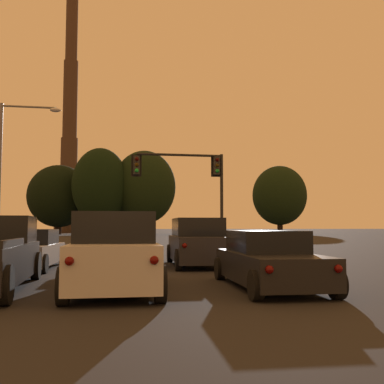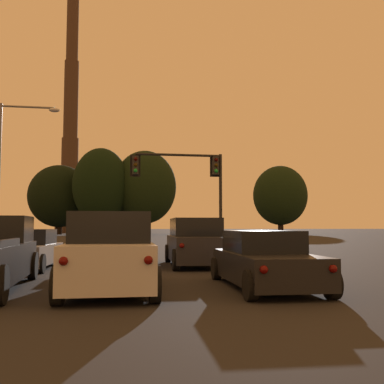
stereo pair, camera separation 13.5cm
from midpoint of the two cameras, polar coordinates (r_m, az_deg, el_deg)
name	(u,v)px [view 1 (the left image)]	position (r m, az deg, el deg)	size (l,w,h in m)	color
hatchback_center_lane_front	(131,248)	(18.07, -7.96, -7.12)	(1.92, 4.11, 1.44)	navy
sedan_left_lane_front	(30,250)	(17.67, -20.09, -6.94)	(2.16, 4.77, 1.43)	gray
suv_center_lane_second	(115,253)	(11.05, -10.12, -7.62)	(2.16, 4.93, 1.86)	silver
sedan_right_lane_second	(268,261)	(11.57, 9.34, -8.62)	(2.11, 4.75, 1.43)	black
suv_right_lane_front	(198,243)	(17.72, 0.48, -6.46)	(2.28, 4.97, 1.86)	#232328
traffic_light_overhead_right	(192,177)	(25.56, -0.18, 1.94)	(5.36, 0.50, 5.70)	black
street_lamp	(10,160)	(28.23, -22.28, 3.74)	(3.45, 0.36, 8.74)	slate
smokestack	(70,134)	(117.90, -15.32, 7.14)	(6.62, 6.62, 63.55)	#3C2B22
treeline_left_mid	(144,187)	(89.09, -6.12, 0.61)	(12.38, 11.14, 16.56)	black
treeline_center_right	(100,186)	(87.46, -11.63, 0.79)	(10.68, 9.61, 16.59)	black
treeline_far_left	(59,196)	(93.82, -16.59, -0.50)	(12.37, 11.13, 13.90)	black
treeline_far_right	(280,195)	(96.88, 11.02, -0.43)	(11.53, 10.38, 14.44)	black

